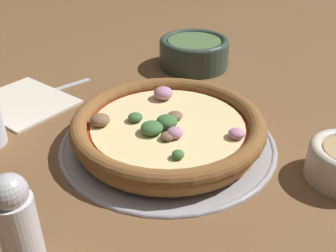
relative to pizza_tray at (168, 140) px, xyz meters
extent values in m
plane|color=brown|center=(0.00, 0.00, 0.00)|extent=(3.00, 3.00, 0.00)
cylinder|color=#9E9EA3|center=(0.00, 0.00, 0.00)|extent=(0.31, 0.31, 0.00)
torus|color=#9E9EA3|center=(0.00, 0.00, 0.00)|extent=(0.32, 0.32, 0.01)
cylinder|color=#BC7F42|center=(0.00, 0.00, 0.01)|extent=(0.26, 0.26, 0.02)
torus|color=brown|center=(0.00, 0.00, 0.03)|extent=(0.28, 0.28, 0.03)
cylinder|color=#A32D19|center=(0.00, 0.00, 0.03)|extent=(0.23, 0.23, 0.00)
cylinder|color=beige|center=(0.00, 0.00, 0.03)|extent=(0.22, 0.22, 0.00)
ellipsoid|color=#C17FA3|center=(0.10, -0.02, 0.03)|extent=(0.03, 0.03, 0.01)
ellipsoid|color=#C17FA3|center=(-0.01, 0.00, 0.03)|extent=(0.02, 0.02, 0.01)
ellipsoid|color=#3D6B38|center=(0.03, -0.08, 0.03)|extent=(0.02, 0.02, 0.01)
ellipsoid|color=#C17FA3|center=(0.02, -0.03, 0.04)|extent=(0.02, 0.02, 0.01)
ellipsoid|color=brown|center=(0.01, -0.04, 0.03)|extent=(0.02, 0.02, 0.01)
ellipsoid|color=#C17FA3|center=(-0.02, 0.08, 0.04)|extent=(0.03, 0.03, 0.02)
ellipsoid|color=#3D6B38|center=(0.00, -0.01, 0.04)|extent=(0.04, 0.04, 0.02)
ellipsoid|color=#3D6B38|center=(-0.02, -0.03, 0.04)|extent=(0.04, 0.04, 0.02)
ellipsoid|color=brown|center=(0.01, 0.02, 0.03)|extent=(0.03, 0.03, 0.01)
ellipsoid|color=brown|center=(-0.10, -0.02, 0.04)|extent=(0.03, 0.03, 0.02)
ellipsoid|color=#3D6B38|center=(-0.05, 0.00, 0.03)|extent=(0.02, 0.02, 0.01)
cylinder|color=#334238|center=(0.00, 0.30, 0.02)|extent=(0.14, 0.14, 0.05)
torus|color=#334238|center=(0.00, 0.30, 0.05)|extent=(0.14, 0.14, 0.02)
cylinder|color=#4C6B3D|center=(0.00, 0.30, 0.05)|extent=(0.11, 0.11, 0.00)
cube|color=beige|center=(-0.27, 0.08, 0.00)|extent=(0.21, 0.19, 0.01)
cube|color=#B7B7BC|center=(-0.23, 0.14, 0.00)|extent=(0.09, 0.11, 0.00)
cube|color=#B7B7BC|center=(-0.29, 0.08, 0.00)|extent=(0.05, 0.05, 0.00)
cylinder|color=silver|center=(-0.09, -0.25, 0.04)|extent=(0.04, 0.04, 0.09)
sphere|color=#B2B2B7|center=(-0.09, -0.25, 0.10)|extent=(0.03, 0.03, 0.03)
camera|label=1|loc=(0.09, -0.48, 0.32)|focal=42.00mm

